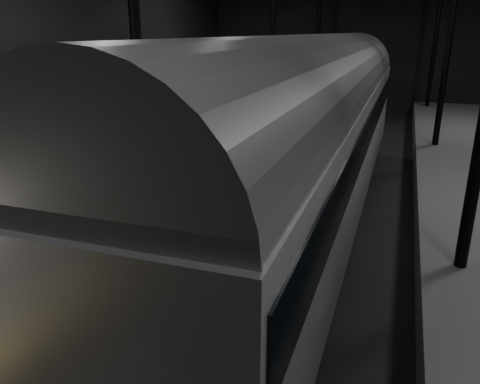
% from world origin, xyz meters
% --- Properties ---
extents(ground, '(44.00, 44.00, 0.00)m').
position_xyz_m(ground, '(0.00, 0.00, 0.00)').
color(ground, black).
rests_on(ground, ground).
extents(platform_left, '(9.00, 43.80, 1.00)m').
position_xyz_m(platform_left, '(-7.50, 0.00, 0.50)').
color(platform_left, '#585855').
rests_on(platform_left, ground).
extents(tactile_strip, '(0.50, 43.80, 0.01)m').
position_xyz_m(tactile_strip, '(-3.25, 0.00, 1.00)').
color(tactile_strip, '#9B691C').
rests_on(tactile_strip, platform_left).
extents(track, '(2.40, 43.00, 0.24)m').
position_xyz_m(track, '(0.00, 0.00, 0.07)').
color(track, '#3F3328').
rests_on(track, ground).
extents(train, '(3.13, 20.89, 5.58)m').
position_xyz_m(train, '(-0.00, -1.00, 3.11)').
color(train, '#9C9FA4').
rests_on(train, ground).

